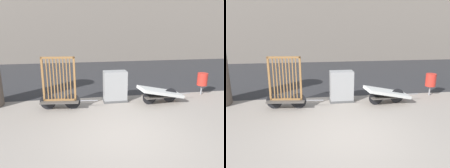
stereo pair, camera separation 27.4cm
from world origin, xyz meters
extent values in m
plane|color=gray|center=(0.00, 0.00, 0.00)|extent=(60.00, 60.00, 0.00)
cube|color=#2D2D30|center=(0.00, 8.23, 0.00)|extent=(56.00, 9.43, 0.01)
cube|color=#4C4742|center=(-1.95, 2.36, 0.31)|extent=(1.44, 0.71, 0.04)
cylinder|color=black|center=(-1.51, 2.32, 0.29)|extent=(0.59, 0.10, 0.59)
cylinder|color=black|center=(-2.40, 2.41, 0.29)|extent=(0.59, 0.10, 0.59)
cylinder|color=gray|center=(-0.92, 2.25, 0.31)|extent=(0.70, 0.10, 0.03)
cube|color=olive|center=(-1.95, 2.36, 0.37)|extent=(1.20, 0.20, 0.07)
cube|color=olive|center=(-1.95, 2.36, 1.94)|extent=(1.20, 0.20, 0.07)
cube|color=olive|center=(-2.52, 2.42, 1.15)|extent=(0.08, 0.08, 1.64)
cube|color=olive|center=(-1.39, 2.30, 1.15)|extent=(0.08, 0.08, 1.64)
cube|color=olive|center=(-2.36, 2.41, 1.15)|extent=(0.04, 0.05, 1.57)
cube|color=olive|center=(-2.25, 2.39, 1.15)|extent=(0.04, 0.05, 1.57)
cube|color=olive|center=(-2.13, 2.38, 1.15)|extent=(0.04, 0.05, 1.57)
cube|color=olive|center=(-2.01, 2.37, 1.15)|extent=(0.04, 0.05, 1.57)
cube|color=olive|center=(-1.89, 2.36, 1.15)|extent=(0.04, 0.05, 1.57)
cube|color=olive|center=(-1.78, 2.34, 1.15)|extent=(0.04, 0.05, 1.57)
cube|color=olive|center=(-1.66, 2.33, 1.15)|extent=(0.04, 0.05, 1.57)
cube|color=olive|center=(-1.54, 2.32, 1.15)|extent=(0.04, 0.05, 1.57)
cube|color=#4C4742|center=(1.95, 2.36, 0.31)|extent=(1.44, 0.71, 0.04)
cylinder|color=black|center=(2.40, 2.41, 0.29)|extent=(0.59, 0.10, 0.59)
cylinder|color=black|center=(1.51, 2.31, 0.29)|extent=(0.59, 0.10, 0.59)
cylinder|color=gray|center=(2.99, 2.48, 0.31)|extent=(0.70, 0.11, 0.03)
cube|color=silver|center=(1.95, 2.36, 0.48)|extent=(1.82, 0.99, 0.48)
cube|color=#4C4C4C|center=(0.22, 2.92, 0.04)|extent=(0.99, 0.57, 0.08)
cube|color=gray|center=(0.22, 2.92, 0.63)|extent=(0.93, 0.51, 1.26)
cylinder|color=gray|center=(4.24, 3.17, 0.22)|extent=(0.06, 0.06, 0.43)
cylinder|color=red|center=(4.24, 3.17, 0.71)|extent=(0.44, 0.44, 0.55)
camera|label=1|loc=(-1.31, -5.51, 3.04)|focal=35.00mm
camera|label=2|loc=(-1.04, -5.55, 3.04)|focal=35.00mm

